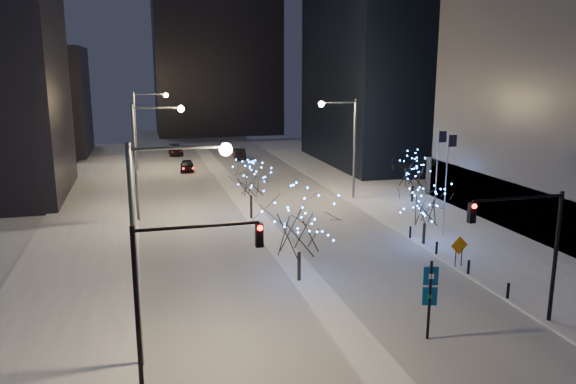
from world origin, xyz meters
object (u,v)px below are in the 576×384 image
object	(u,v)px
construction_sign	(459,248)
traffic_signal_east	(531,237)
car_mid	(239,154)
street_lamp_east	(346,136)
holiday_tree_median_far	(251,180)
wayfinding_sign	(430,292)
street_lamp_w_mid	(147,146)
holiday_tree_median_near	(299,223)
car_far	(176,150)
holiday_tree_plaza_near	(425,206)
street_lamp_w_near	(159,223)
street_lamp_w_far	(143,120)
traffic_signal_west	(176,277)
car_near	(187,166)
holiday_tree_plaza_far	(413,171)

from	to	relation	value
construction_sign	traffic_signal_east	bearing A→B (deg)	-101.94
car_mid	street_lamp_east	bearing A→B (deg)	106.23
holiday_tree_median_far	wayfinding_sign	distance (m)	24.18
car_mid	holiday_tree_median_far	distance (m)	33.93
street_lamp_w_mid	car_mid	size ratio (longest dim) A/B	2.15
holiday_tree_median_near	street_lamp_w_mid	bearing A→B (deg)	116.01
car_mid	wayfinding_sign	distance (m)	57.31
traffic_signal_east	car_far	distance (m)	64.76
holiday_tree_plaza_near	holiday_tree_median_far	bearing A→B (deg)	136.65
street_lamp_w_near	holiday_tree_median_far	world-z (taller)	street_lamp_w_near
holiday_tree_median_far	wayfinding_sign	world-z (taller)	holiday_tree_median_far
holiday_tree_median_near	holiday_tree_plaza_near	xyz separation A→B (m)	(11.00, 4.72, -0.76)
wayfinding_sign	holiday_tree_median_far	bearing A→B (deg)	115.73
street_lamp_w_far	street_lamp_east	bearing A→B (deg)	-49.15
traffic_signal_east	car_mid	size ratio (longest dim) A/B	1.51
street_lamp_w_far	holiday_tree_median_far	bearing A→B (deg)	-72.76
car_far	holiday_tree_plaza_near	xyz separation A→B (m)	(14.87, -49.82, 2.29)
street_lamp_w_near	holiday_tree_median_near	world-z (taller)	street_lamp_w_near
car_far	traffic_signal_west	bearing A→B (deg)	-93.63
street_lamp_w_far	car_near	size ratio (longest dim) A/B	2.38
street_lamp_w_mid	construction_sign	size ratio (longest dim) A/B	4.77
street_lamp_w_near	holiday_tree_plaza_far	world-z (taller)	street_lamp_w_near
street_lamp_w_far	wayfinding_sign	distance (m)	52.66
street_lamp_w_mid	car_far	distance (m)	37.97
car_far	street_lamp_w_mid	bearing A→B (deg)	-97.00
street_lamp_w_far	car_mid	xyz separation A→B (m)	(13.27, 6.28, -5.73)
car_near	construction_sign	xyz separation A→B (m)	(14.18, -40.76, 0.70)
car_far	car_near	bearing A→B (deg)	-88.04
traffic_signal_west	wayfinding_sign	xyz separation A→B (m)	(11.97, 1.00, -2.30)
street_lamp_w_mid	holiday_tree_median_near	xyz separation A→B (m)	(8.44, -17.29, -2.72)
car_near	holiday_tree_plaza_near	bearing A→B (deg)	-63.65
traffic_signal_east	construction_sign	world-z (taller)	traffic_signal_east
holiday_tree_median_near	wayfinding_sign	size ratio (longest dim) A/B	1.46
traffic_signal_west	construction_sign	xyz separation A→B (m)	(18.74, 9.35, -3.35)
street_lamp_w_far	construction_sign	xyz separation A→B (m)	(19.24, -42.65, -5.09)
street_lamp_w_far	holiday_tree_plaza_near	bearing A→B (deg)	-62.64
construction_sign	car_near	bearing A→B (deg)	106.49
holiday_tree_median_far	holiday_tree_plaza_near	world-z (taller)	holiday_tree_median_far
traffic_signal_west	holiday_tree_median_near	bearing A→B (deg)	50.74
traffic_signal_west	wayfinding_sign	size ratio (longest dim) A/B	1.75
holiday_tree_median_far	holiday_tree_plaza_near	xyz separation A→B (m)	(11.00, -10.38, -0.52)
holiday_tree_median_far	holiday_tree_plaza_near	bearing A→B (deg)	-43.35
street_lamp_east	car_near	xyz separation A→B (m)	(-13.97, 20.11, -5.74)
traffic_signal_west	construction_sign	world-z (taller)	traffic_signal_west
holiday_tree_plaza_far	wayfinding_sign	distance (m)	28.74
traffic_signal_west	traffic_signal_east	size ratio (longest dim) A/B	1.00
street_lamp_east	construction_sign	world-z (taller)	street_lamp_east
car_near	holiday_tree_median_far	bearing A→B (deg)	-77.99
car_far	holiday_tree_plaza_near	world-z (taller)	holiday_tree_plaza_near
traffic_signal_west	holiday_tree_plaza_far	distance (m)	36.34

